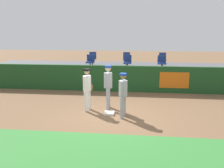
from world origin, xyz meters
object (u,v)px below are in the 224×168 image
(player_coach_visitor, at_px, (108,84))
(seat_front_center, at_px, (128,61))
(seat_front_left, at_px, (90,61))
(player_fielder_home, at_px, (87,87))
(seat_back_right, at_px, (163,58))
(seat_back_center, at_px, (126,58))
(seat_back_left, at_px, (93,58))
(player_runner_visitor, at_px, (123,92))
(seat_front_right, at_px, (162,62))
(first_base, at_px, (109,113))

(player_coach_visitor, bearing_deg, seat_front_center, 168.92)
(player_coach_visitor, relative_size, seat_front_center, 2.17)
(seat_front_left, bearing_deg, player_fielder_home, -80.18)
(seat_back_right, relative_size, seat_front_center, 1.00)
(seat_front_left, distance_m, seat_back_center, 2.72)
(seat_front_center, height_order, seat_back_left, same)
(player_runner_visitor, xyz_separation_m, seat_back_center, (-0.30, 7.29, 0.46))
(player_fielder_home, xyz_separation_m, seat_front_right, (3.33, 4.83, 0.44))
(seat_back_center, bearing_deg, player_runner_visitor, -87.68)
(player_coach_visitor, distance_m, seat_back_right, 6.86)
(seat_back_right, xyz_separation_m, seat_back_center, (-2.32, 0.00, 0.00))
(player_runner_visitor, height_order, seat_front_left, seat_front_left)
(player_runner_visitor, xyz_separation_m, seat_front_right, (1.84, 5.49, 0.46))
(player_fielder_home, bearing_deg, player_coach_visitor, 125.90)
(seat_back_left, bearing_deg, seat_back_right, -0.00)
(first_base, xyz_separation_m, seat_front_left, (-1.77, 5.23, 1.40))
(seat_front_right, relative_size, seat_front_center, 1.00)
(seat_front_right, bearing_deg, seat_back_right, 83.95)
(seat_back_left, bearing_deg, seat_back_center, -0.00)
(player_coach_visitor, relative_size, seat_front_right, 2.17)
(first_base, xyz_separation_m, player_runner_visitor, (0.56, -0.26, 0.94))
(seat_front_left, distance_m, seat_front_right, 4.17)
(seat_back_center, xyz_separation_m, seat_front_center, (0.16, -1.80, 0.00))
(seat_front_left, height_order, seat_back_left, same)
(player_fielder_home, height_order, player_coach_visitor, player_coach_visitor)
(player_fielder_home, bearing_deg, seat_front_center, 177.48)
(seat_front_right, bearing_deg, seat_back_left, 157.67)
(seat_back_center, relative_size, seat_front_right, 1.00)
(seat_back_right, bearing_deg, player_coach_visitor, -113.36)
(first_base, xyz_separation_m, seat_front_right, (2.39, 5.23, 1.40))
(first_base, xyz_separation_m, seat_back_center, (0.26, 7.03, 1.40))
(first_base, relative_size, player_runner_visitor, 0.24)
(player_runner_visitor, relative_size, seat_front_left, 2.02)
(player_fielder_home, bearing_deg, seat_front_right, 158.64)
(seat_back_right, bearing_deg, first_base, -110.20)
(seat_front_right, distance_m, seat_back_left, 4.74)
(player_runner_visitor, bearing_deg, player_fielder_home, -102.39)
(player_fielder_home, xyz_separation_m, seat_front_left, (-0.84, 4.83, 0.44))
(seat_front_left, relative_size, seat_front_center, 1.00)
(player_fielder_home, bearing_deg, seat_front_left, -156.92)
(first_base, bearing_deg, seat_front_left, 108.73)
(player_coach_visitor, bearing_deg, player_fielder_home, -71.36)
(first_base, bearing_deg, seat_front_right, 65.39)
(first_base, distance_m, seat_back_left, 7.44)
(first_base, bearing_deg, seat_front_center, 85.33)
(seat_front_center, bearing_deg, player_coach_visitor, -97.09)
(seat_front_right, relative_size, seat_back_left, 1.00)
(player_fielder_home, relative_size, seat_front_center, 2.05)
(seat_back_right, relative_size, seat_back_center, 1.00)
(player_runner_visitor, bearing_deg, seat_front_center, -167.01)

